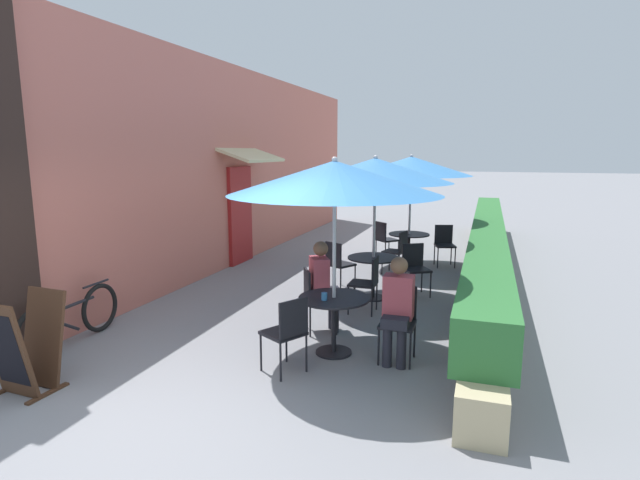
% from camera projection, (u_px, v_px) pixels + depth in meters
% --- Properties ---
extents(ground_plane, '(120.00, 120.00, 0.00)m').
position_uv_depth(ground_plane, '(164.00, 420.00, 4.57)').
color(ground_plane, gray).
extents(cafe_facade_wall, '(0.98, 13.66, 4.20)m').
position_uv_depth(cafe_facade_wall, '(244.00, 166.00, 11.25)').
color(cafe_facade_wall, '#C66B5B').
rests_on(cafe_facade_wall, ground_plane).
extents(planter_hedge, '(0.60, 12.66, 1.01)m').
position_uv_depth(planter_hedge, '(487.00, 248.00, 9.89)').
color(planter_hedge, tan).
rests_on(planter_hedge, ground_plane).
extents(patio_table_near, '(0.86, 0.86, 0.71)m').
position_uv_depth(patio_table_near, '(334.00, 311.00, 5.99)').
color(patio_table_near, black).
rests_on(patio_table_near, ground_plane).
extents(patio_umbrella_near, '(2.48, 2.48, 2.37)m').
position_uv_depth(patio_umbrella_near, '(335.00, 178.00, 5.71)').
color(patio_umbrella_near, '#B7B7BC').
rests_on(patio_umbrella_near, ground_plane).
extents(cafe_chair_near_left, '(0.40, 0.40, 0.87)m').
position_uv_depth(cafe_chair_near_left, '(399.00, 317.00, 5.83)').
color(cafe_chair_near_left, black).
rests_on(cafe_chair_near_left, ground_plane).
extents(seated_patron_near_left, '(0.34, 0.40, 1.25)m').
position_uv_depth(seated_patron_near_left, '(397.00, 306.00, 5.69)').
color(seated_patron_near_left, '#23232D').
rests_on(seated_patron_near_left, ground_plane).
extents(cafe_chair_near_right, '(0.55, 0.55, 0.87)m').
position_uv_depth(cafe_chair_near_right, '(315.00, 295.00, 6.72)').
color(cafe_chair_near_right, black).
rests_on(cafe_chair_near_right, ground_plane).
extents(seated_patron_near_right, '(0.51, 0.48, 1.25)m').
position_uv_depth(seated_patron_near_right, '(323.00, 282.00, 6.71)').
color(seated_patron_near_right, '#23232D').
rests_on(seated_patron_near_right, ground_plane).
extents(cafe_chair_near_back, '(0.55, 0.55, 0.87)m').
position_uv_depth(cafe_chair_near_back, '(288.00, 329.00, 5.43)').
color(cafe_chair_near_back, black).
rests_on(cafe_chair_near_back, ground_plane).
extents(coffee_cup_near, '(0.07, 0.07, 0.09)m').
position_uv_depth(coffee_cup_near, '(324.00, 296.00, 5.84)').
color(coffee_cup_near, teal).
rests_on(coffee_cup_near, patio_table_near).
extents(patio_table_mid, '(0.86, 0.86, 0.71)m').
position_uv_depth(patio_table_mid, '(373.00, 267.00, 8.25)').
color(patio_table_mid, black).
rests_on(patio_table_mid, ground_plane).
extents(patio_umbrella_mid, '(2.48, 2.48, 2.37)m').
position_uv_depth(patio_umbrella_mid, '(375.00, 170.00, 7.97)').
color(patio_umbrella_mid, '#B7B7BC').
rests_on(patio_umbrella_mid, ground_plane).
extents(cafe_chair_mid_left, '(0.41, 0.41, 0.87)m').
position_uv_depth(cafe_chair_mid_left, '(368.00, 280.00, 7.51)').
color(cafe_chair_mid_left, black).
rests_on(cafe_chair_mid_left, ground_plane).
extents(cafe_chair_mid_right, '(0.55, 0.55, 0.87)m').
position_uv_depth(cafe_chair_mid_right, '(415.00, 265.00, 8.49)').
color(cafe_chair_mid_right, black).
rests_on(cafe_chair_mid_right, ground_plane).
extents(cafe_chair_mid_back, '(0.54, 0.54, 0.87)m').
position_uv_depth(cafe_chair_mid_back, '(338.00, 261.00, 8.76)').
color(cafe_chair_mid_back, black).
rests_on(cafe_chair_mid_back, ground_plane).
extents(patio_table_far, '(0.86, 0.86, 0.71)m').
position_uv_depth(patio_table_far, '(409.00, 242.00, 10.59)').
color(patio_table_far, black).
rests_on(patio_table_far, ground_plane).
extents(patio_umbrella_far, '(2.48, 2.48, 2.37)m').
position_uv_depth(patio_umbrella_far, '(411.00, 166.00, 10.31)').
color(patio_umbrella_far, '#B7B7BC').
rests_on(patio_umbrella_far, ground_plane).
extents(cafe_chair_far_left, '(0.48, 0.48, 0.87)m').
position_uv_depth(cafe_chair_far_left, '(398.00, 249.00, 9.91)').
color(cafe_chair_far_left, black).
rests_on(cafe_chair_far_left, ground_plane).
extents(cafe_chair_far_right, '(0.50, 0.50, 0.87)m').
position_uv_depth(cafe_chair_far_right, '(444.00, 242.00, 10.64)').
color(cafe_chair_far_right, black).
rests_on(cafe_chair_far_right, ground_plane).
extents(cafe_chair_far_back, '(0.57, 0.57, 0.87)m').
position_uv_depth(cafe_chair_far_back, '(385.00, 237.00, 11.22)').
color(cafe_chair_far_back, black).
rests_on(cafe_chair_far_back, ground_plane).
extents(bicycle_leaning, '(0.12, 1.69, 0.75)m').
position_uv_depth(bicycle_leaning, '(71.00, 319.00, 6.28)').
color(bicycle_leaning, black).
rests_on(bicycle_leaning, ground_plane).
extents(menu_board, '(0.55, 0.66, 1.01)m').
position_uv_depth(menu_board, '(26.00, 345.00, 5.04)').
color(menu_board, '#422819').
rests_on(menu_board, ground_plane).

